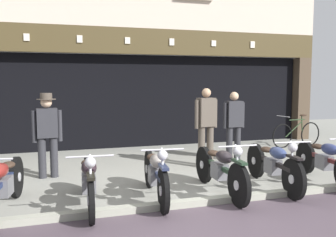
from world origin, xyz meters
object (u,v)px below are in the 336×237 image
Objects in this scene: motorcycle_center_left at (156,173)px; motorcycle_center_right at (273,164)px; motorcycle_right at (325,160)px; leaning_bicycle at (297,134)px; salesman_right at (234,122)px; advert_board_near at (220,85)px; motorcycle_left at (89,180)px; advert_board_far at (250,83)px; shopkeeper_center at (206,123)px; motorcycle_center at (220,168)px; salesman_left at (47,131)px; motorcycle_far_left at (3,183)px.

motorcycle_center_left is 2.15m from motorcycle_center_right.
leaning_bicycle is (1.90, 3.39, -0.06)m from motorcycle_right.
salesman_right is 2.78m from advert_board_near.
advert_board_far reaches higher than motorcycle_left.
advert_board_near is at bearing -129.06° from motorcycle_left.
motorcycle_center_right reaches higher than motorcycle_center_left.
motorcycle_right is 1.16× the size of shopkeeper_center.
advert_board_far is (1.87, 2.50, 0.90)m from salesman_right.
motorcycle_center is 2.84m from salesman_right.
advert_board_far reaches higher than salesman_left.
advert_board_near is at bearing -98.18° from motorcycle_center_right.
shopkeeper_center is 1.73× the size of advert_board_near.
shopkeeper_center reaches higher than motorcycle_center.
leaning_bicycle is at bearing -160.02° from salesman_right.
advert_board_near reaches higher than motorcycle_left.
advert_board_far is at bearing -135.29° from motorcycle_far_left.
motorcycle_far_left is 1.27× the size of salesman_left.
motorcycle_far_left is 1.04× the size of motorcycle_center_left.
motorcycle_left is 0.98× the size of motorcycle_center_right.
motorcycle_center is at bearing 63.99° from shopkeeper_center.
advert_board_near is (1.27, 4.84, 1.33)m from motorcycle_center_right.
motorcycle_center_right is 1.20× the size of shopkeeper_center.
motorcycle_far_left is 4.38m from motorcycle_center_right.
shopkeeper_center reaches higher than motorcycle_right.
motorcycle_center reaches higher than motorcycle_left.
salesman_right is (2.58, 2.32, 0.47)m from motorcycle_center_left.
salesman_left reaches higher than motorcycle_center_right.
motorcycle_center_left is 3.50m from salesman_right.
advert_board_near is (2.31, 4.88, 1.33)m from motorcycle_center.
salesman_left is (-4.89, 1.91, 0.49)m from motorcycle_right.
advert_board_near reaches higher than advert_board_far.
advert_board_far is (6.08, 2.91, 0.88)m from salesman_left.
motorcycle_far_left is 8.33m from advert_board_far.
salesman_left is at bearing -20.59° from motorcycle_center_right.
salesman_right is at bearing -94.06° from motorcycle_center_right.
motorcycle_center_right is (4.38, -0.06, 0.00)m from motorcycle_far_left.
advert_board_near is at bearing -110.89° from salesman_right.
motorcycle_right is at bearing -173.79° from motorcycle_center_left.
advert_board_far reaches higher than motorcycle_center_left.
salesman_right is (0.43, 2.34, 0.46)m from motorcycle_center_right.
motorcycle_center is at bearing -176.51° from motorcycle_left.
advert_board_near is (1.75, 2.98, 0.81)m from shopkeeper_center.
salesman_right reaches higher than motorcycle_left.
motorcycle_center_right is 2.08× the size of advert_board_near.
motorcycle_right is 2.25× the size of advert_board_far.
motorcycle_far_left reaches higher than leaning_bicycle.
motorcycle_center_right is at bearing -115.43° from advert_board_far.
motorcycle_center_left is at bearing -171.97° from motorcycle_far_left.
motorcycle_far_left is at bearing -144.45° from advert_board_far.
motorcycle_center_left reaches higher than leaning_bicycle.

